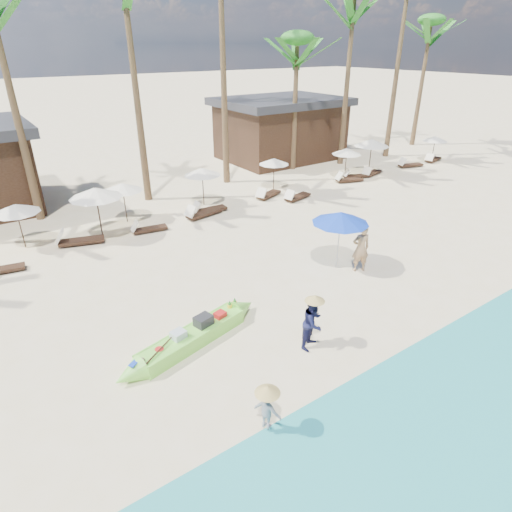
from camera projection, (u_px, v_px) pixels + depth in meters
ground at (264, 343)px, 12.35m from camera, size 240.00×240.00×0.00m
wet_sand_strip at (407, 470)px, 8.67m from camera, size 240.00×4.50×0.01m
green_canoe at (192, 337)px, 12.24m from camera, size 5.51×1.63×0.71m
tourist at (361, 248)px, 15.91m from camera, size 0.80×0.67×1.86m
vendor_green at (313, 323)px, 11.91m from camera, size 0.93×0.84×1.57m
vendor_yellow at (267, 409)px, 9.23m from camera, size 0.63×0.76×1.03m
blue_umbrella at (341, 218)px, 15.62m from camera, size 2.11×2.11×2.28m
resort_parasol_4 at (16, 209)px, 17.40m from camera, size 1.87×1.87×1.92m
resort_parasol_5 at (95, 193)px, 18.14m from camera, size 2.24×2.24×2.31m
lounger_5_left at (78, 240)px, 18.31m from camera, size 2.03×1.13×0.66m
resort_parasol_6 at (122, 187)px, 20.02m from camera, size 1.87×1.87×1.92m
lounger_6_left at (147, 228)px, 19.55m from camera, size 1.67×0.74×0.55m
lounger_6_right at (202, 213)px, 21.22m from camera, size 2.01×0.92×0.66m
resort_parasol_7 at (202, 172)px, 22.17m from camera, size 1.94×1.94×2.00m
lounger_7_left at (207, 209)px, 21.74m from camera, size 1.86×0.66×0.62m
lounger_7_right at (267, 194)px, 23.90m from camera, size 1.88×1.14×0.61m
resort_parasol_8 at (274, 161)px, 24.77m from camera, size 1.76×1.76×1.81m
lounger_8_left at (296, 196)px, 23.57m from camera, size 1.86×0.92×0.61m
resort_parasol_9 at (347, 151)px, 26.70m from camera, size 1.85×1.85×1.90m
lounger_9_left at (348, 179)px, 26.59m from camera, size 1.85×1.09×0.60m
lounger_9_right at (354, 175)px, 27.37m from camera, size 1.75×1.04×0.57m
resort_parasol_10 at (372, 143)px, 27.31m from camera, size 2.24×2.24×2.31m
lounger_10_left at (371, 173)px, 27.93m from camera, size 1.80×0.90×0.59m
lounger_10_right at (409, 164)px, 29.80m from camera, size 1.90×1.04×0.62m
resort_parasol_11 at (435, 139)px, 30.61m from camera, size 1.77×1.77×1.82m
lounger_11_left at (433, 159)px, 31.19m from camera, size 1.87×0.92×0.61m
palm_4 at (126, 2)px, 19.54m from camera, size 2.08×2.08×11.70m
palm_6 at (297, 56)px, 26.43m from camera, size 2.08×2.08×8.51m
palm_7 at (353, 22)px, 26.84m from camera, size 2.08×2.08×11.08m
palm_8 at (406, 3)px, 28.35m from camera, size 2.08×2.08×12.70m
palm_9 at (429, 39)px, 33.00m from camera, size 2.08×2.08×9.82m
pavilion_east at (280, 128)px, 31.38m from camera, size 8.80×6.60×4.30m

